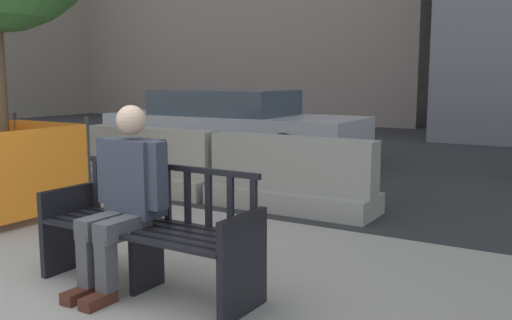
# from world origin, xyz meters

# --- Properties ---
(ground_plane) EXTENTS (200.00, 200.00, 0.00)m
(ground_plane) POSITION_xyz_m (0.00, 0.00, 0.00)
(ground_plane) COLOR gray
(street_asphalt) EXTENTS (120.00, 12.00, 0.01)m
(street_asphalt) POSITION_xyz_m (0.00, 8.70, 0.00)
(street_asphalt) COLOR #28282B
(street_asphalt) RESTS_ON ground
(street_bench) EXTENTS (1.70, 0.55, 0.88)m
(street_bench) POSITION_xyz_m (0.58, 0.52, 0.40)
(street_bench) COLOR black
(street_bench) RESTS_ON ground
(seated_person) EXTENTS (0.58, 0.72, 1.31)m
(seated_person) POSITION_xyz_m (0.42, 0.47, 0.69)
(seated_person) COLOR #383D4C
(seated_person) RESTS_ON ground
(jersey_barrier_centre) EXTENTS (2.00, 0.69, 0.84)m
(jersey_barrier_centre) POSITION_xyz_m (0.29, 3.23, 0.34)
(jersey_barrier_centre) COLOR gray
(jersey_barrier_centre) RESTS_ON ground
(jersey_barrier_left) EXTENTS (2.01, 0.70, 0.84)m
(jersey_barrier_left) POSITION_xyz_m (-1.80, 3.20, 0.34)
(jersey_barrier_left) COLOR #9E998E
(jersey_barrier_left) RESTS_ON ground
(construction_fence) EXTENTS (1.31, 1.31, 1.07)m
(construction_fence) POSITION_xyz_m (-2.24, 1.34, 0.54)
(construction_fence) COLOR #2D2D33
(construction_fence) RESTS_ON ground
(car_sedan_mid) EXTENTS (4.76, 1.98, 1.27)m
(car_sedan_mid) POSITION_xyz_m (-2.47, 6.14, 0.65)
(car_sedan_mid) COLOR #B7B7BC
(car_sedan_mid) RESTS_ON ground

